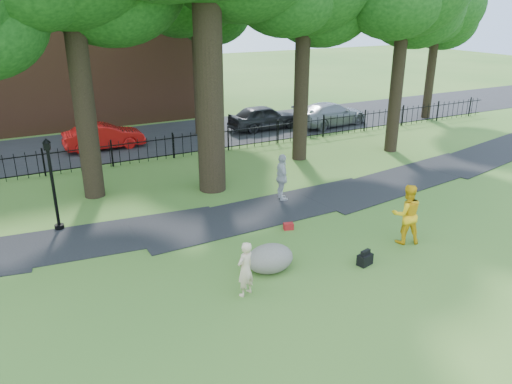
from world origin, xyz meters
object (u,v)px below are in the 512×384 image
boulder (270,257)px  lamppost (53,186)px  man (407,214)px  red_sedan (104,136)px  woman (245,269)px

boulder → lamppost: lamppost is taller
man → red_sedan: size_ratio=0.48×
lamppost → boulder: bearing=-33.6°
woman → man: man is taller
woman → boulder: bearing=-168.3°
lamppost → red_sedan: size_ratio=0.78×
woman → red_sedan: 16.07m
man → red_sedan: bearing=-45.5°
woman → lamppost: 7.68m
woman → boulder: 1.54m
woman → boulder: (1.23, 0.86, -0.36)m
man → lamppost: (-9.80, 6.19, 0.59)m
man → woman: bearing=26.4°
man → red_sedan: (-6.31, 15.67, -0.31)m
man → red_sedan: 16.89m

